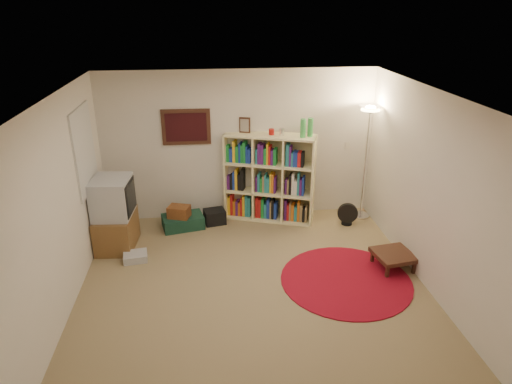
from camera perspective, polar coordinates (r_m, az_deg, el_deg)
room at (r=5.54m, az=-0.96°, el=-0.73°), size 4.54×4.54×2.54m
bookshelf at (r=7.64m, az=1.56°, el=1.66°), size 1.54×0.89×1.78m
floor_lamp at (r=7.64m, az=13.93°, el=8.02°), size 0.48×0.48×1.94m
floor_fan at (r=7.75m, az=11.37°, el=-2.73°), size 0.34×0.22×0.38m
tv_stand at (r=7.12m, az=-17.23°, el=-2.72°), size 0.59×0.79×1.10m
dvd_box at (r=6.88m, az=-14.84°, el=-7.82°), size 0.37×0.32×0.11m
suitcase at (r=7.64m, az=-9.11°, el=-3.67°), size 0.73×0.55×0.21m
wicker_basket at (r=7.52m, az=-9.60°, el=-2.44°), size 0.39×0.33×0.19m
duffel_bag at (r=7.72m, az=-5.19°, el=-3.07°), size 0.39×0.35×0.24m
red_rug at (r=6.35m, az=11.17°, el=-10.74°), size 1.75×1.75×0.02m
side_table at (r=6.69m, az=16.82°, el=-7.60°), size 0.59×0.59×0.24m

